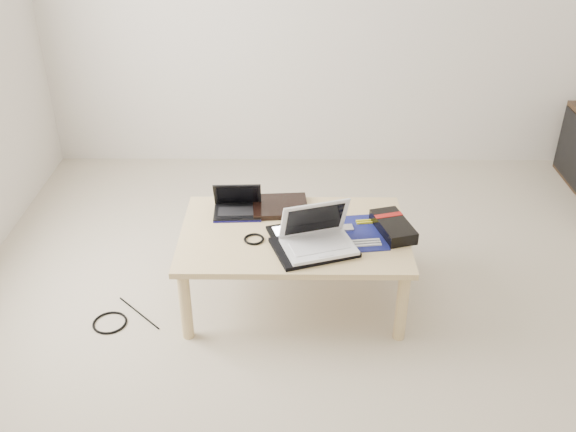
{
  "coord_description": "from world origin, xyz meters",
  "views": [
    {
      "loc": [
        -0.3,
        -2.28,
        2.05
      ],
      "look_at": [
        -0.32,
        0.35,
        0.49
      ],
      "focal_mm": 40.0,
      "sensor_mm": 36.0,
      "label": 1
    }
  ],
  "objects_px": {
    "coffee_table": "(294,240)",
    "gpu_box": "(393,227)",
    "netbook": "(238,207)",
    "white_laptop": "(317,237)"
  },
  "relations": [
    {
      "from": "coffee_table",
      "to": "gpu_box",
      "type": "relative_size",
      "value": 3.61
    },
    {
      "from": "netbook",
      "to": "gpu_box",
      "type": "height_order",
      "value": "netbook"
    },
    {
      "from": "coffee_table",
      "to": "netbook",
      "type": "bearing_deg",
      "value": 146.97
    },
    {
      "from": "white_laptop",
      "to": "gpu_box",
      "type": "distance_m",
      "value": 0.4
    },
    {
      "from": "netbook",
      "to": "white_laptop",
      "type": "height_order",
      "value": "white_laptop"
    },
    {
      "from": "white_laptop",
      "to": "netbook",
      "type": "bearing_deg",
      "value": 139.94
    },
    {
      "from": "netbook",
      "to": "coffee_table",
      "type": "bearing_deg",
      "value": -33.03
    },
    {
      "from": "white_laptop",
      "to": "gpu_box",
      "type": "bearing_deg",
      "value": 22.17
    },
    {
      "from": "netbook",
      "to": "gpu_box",
      "type": "distance_m",
      "value": 0.79
    },
    {
      "from": "coffee_table",
      "to": "netbook",
      "type": "relative_size",
      "value": 4.44
    }
  ]
}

